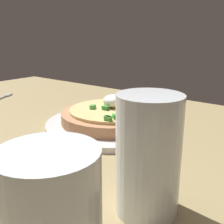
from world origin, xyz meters
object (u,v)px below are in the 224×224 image
(plate, at_px, (112,124))
(fork, at_px, (3,97))
(cup_near, at_px, (148,163))
(pizza, at_px, (112,115))

(plate, distance_m, fork, 0.41)
(plate, height_order, cup_near, cup_near)
(pizza, bearing_deg, plate, 103.02)
(cup_near, distance_m, fork, 0.64)
(fork, bearing_deg, cup_near, -136.51)
(fork, bearing_deg, pizza, -118.86)
(plate, xyz_separation_m, pizza, (0.00, -0.00, 0.02))
(plate, xyz_separation_m, cup_near, (-0.20, 0.19, 0.05))
(cup_near, bearing_deg, pizza, -44.33)
(plate, relative_size, pizza, 1.31)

